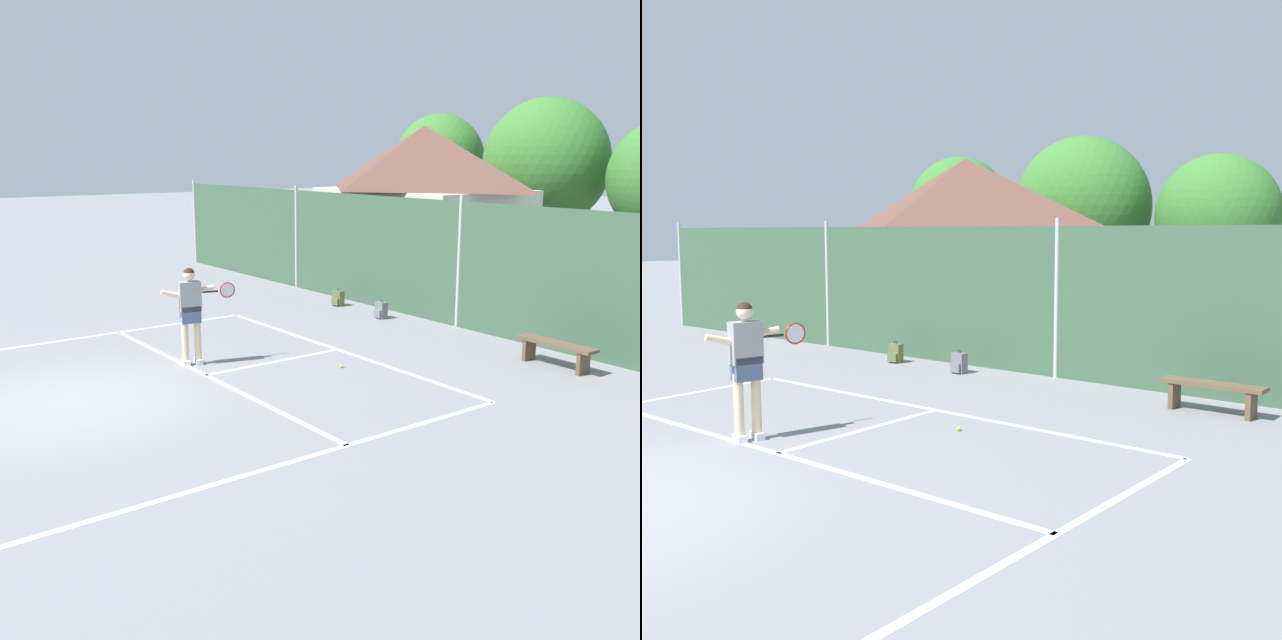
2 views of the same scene
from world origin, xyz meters
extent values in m
plane|color=gray|center=(0.00, 0.00, 0.00)|extent=(120.00, 120.00, 0.00)
cube|color=white|center=(0.00, 5.50, 0.00)|extent=(8.20, 0.10, 0.01)
cube|color=white|center=(-4.10, 0.00, 0.00)|extent=(0.10, 11.00, 0.01)
cube|color=white|center=(4.10, 0.00, 0.00)|extent=(0.10, 11.00, 0.01)
cube|color=white|center=(0.00, 2.48, 0.00)|extent=(8.20, 0.10, 0.01)
cube|color=white|center=(0.00, 3.96, 0.00)|extent=(0.10, 2.97, 0.01)
cube|color=#38563D|center=(0.00, 9.00, 1.44)|extent=(26.00, 0.05, 2.88)
cylinder|color=#B2B2B7|center=(-13.00, 9.00, 1.51)|extent=(0.09, 0.09, 3.03)
cylinder|color=#B2B2B7|center=(-6.50, 9.00, 1.51)|extent=(0.09, 0.09, 3.03)
cylinder|color=#B2B2B7|center=(0.00, 9.00, 1.51)|extent=(0.09, 0.09, 3.03)
cube|color=silver|center=(-5.84, 13.50, 1.41)|extent=(6.03, 4.37, 2.81)
pyramid|color=brown|center=(-5.84, 13.50, 3.80)|extent=(6.52, 4.72, 1.97)
cylinder|color=brown|center=(-10.50, 18.94, 0.97)|extent=(0.36, 0.36, 1.94)
ellipsoid|color=#38752D|center=(-10.50, 18.94, 3.59)|extent=(3.88, 3.49, 3.88)
cylinder|color=brown|center=(-5.27, 18.94, 0.81)|extent=(0.36, 0.36, 1.62)
ellipsoid|color=#38752D|center=(-5.27, 18.94, 3.58)|extent=(4.59, 4.13, 4.59)
cube|color=silver|center=(-0.83, 2.50, 0.05)|extent=(0.28, 0.18, 0.10)
cube|color=silver|center=(-0.77, 2.73, 0.05)|extent=(0.28, 0.18, 0.10)
cylinder|color=beige|center=(-0.83, 2.50, 0.51)|extent=(0.13, 0.13, 0.82)
cylinder|color=beige|center=(-0.77, 2.73, 0.51)|extent=(0.13, 0.13, 0.82)
cube|color=#47567A|center=(-0.80, 2.61, 0.98)|extent=(0.32, 0.41, 0.32)
cube|color=gray|center=(-0.80, 2.61, 1.32)|extent=(0.33, 0.45, 0.56)
sphere|color=beige|center=(-0.80, 2.61, 1.73)|extent=(0.22, 0.22, 0.22)
sphere|color=black|center=(-0.80, 2.61, 1.75)|extent=(0.21, 0.21, 0.21)
cylinder|color=beige|center=(-0.77, 2.81, 1.42)|extent=(0.23, 0.56, 0.17)
cylinder|color=beige|center=(-0.86, 2.34, 1.37)|extent=(0.21, 0.51, 0.22)
cylinder|color=black|center=(-0.74, 3.01, 1.37)|extent=(0.11, 0.30, 0.04)
torus|color=red|center=(-0.71, 3.36, 1.37)|extent=(0.10, 0.30, 0.30)
cylinder|color=silver|center=(-0.71, 3.36, 1.37)|extent=(0.07, 0.25, 0.26)
sphere|color=#CCE033|center=(1.08, 4.75, 0.03)|extent=(0.07, 0.07, 0.07)
cube|color=#566038|center=(-3.54, 8.28, 0.20)|extent=(0.30, 0.21, 0.40)
cube|color=#566038|center=(-3.52, 8.16, 0.12)|extent=(0.23, 0.09, 0.18)
torus|color=black|center=(-3.54, 8.28, 0.42)|extent=(0.09, 0.03, 0.09)
cube|color=slate|center=(-1.70, 8.17, 0.20)|extent=(0.29, 0.19, 0.40)
cube|color=slate|center=(-1.71, 8.05, 0.12)|extent=(0.23, 0.07, 0.18)
torus|color=black|center=(-1.70, 8.17, 0.42)|extent=(0.09, 0.02, 0.09)
cube|color=brown|center=(3.42, 8.01, 0.45)|extent=(1.60, 0.36, 0.06)
cube|color=brown|center=(2.82, 8.01, 0.23)|extent=(0.08, 0.32, 0.45)
cube|color=brown|center=(4.02, 8.01, 0.23)|extent=(0.08, 0.32, 0.45)
camera|label=1|loc=(11.52, -3.49, 3.91)|focal=41.48mm
camera|label=2|loc=(7.70, -3.34, 2.77)|focal=43.05mm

